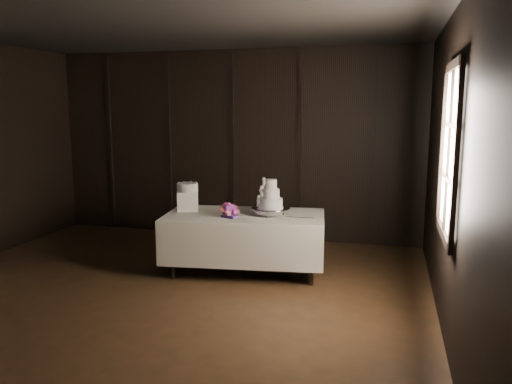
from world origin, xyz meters
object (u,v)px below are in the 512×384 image
object	(u,v)px
display_table	(245,240)
cake_stand	(271,211)
wedding_cake	(268,197)
box_pedestal	(188,201)
bouquet	(229,210)
small_cake	(187,187)

from	to	relation	value
display_table	cake_stand	distance (m)	0.51
wedding_cake	box_pedestal	xyz separation A→B (m)	(-1.08, -0.00, -0.11)
display_table	bouquet	xyz separation A→B (m)	(-0.17, -0.12, 0.41)
bouquet	display_table	bearing A→B (deg)	35.87
cake_stand	wedding_cake	xyz separation A→B (m)	(-0.03, -0.02, 0.19)
display_table	wedding_cake	distance (m)	0.65
small_cake	bouquet	bearing A→B (deg)	-14.48
cake_stand	box_pedestal	bearing A→B (deg)	-179.17
cake_stand	bouquet	distance (m)	0.53
box_pedestal	small_cake	bearing A→B (deg)	0.00
wedding_cake	small_cake	size ratio (longest dim) A/B	1.31
box_pedestal	small_cake	distance (m)	0.18
bouquet	small_cake	world-z (taller)	small_cake
display_table	box_pedestal	world-z (taller)	box_pedestal
cake_stand	box_pedestal	distance (m)	1.11
cake_stand	bouquet	xyz separation A→B (m)	(-0.50, -0.17, 0.02)
cake_stand	small_cake	distance (m)	1.14
wedding_cake	bouquet	world-z (taller)	wedding_cake
wedding_cake	small_cake	distance (m)	1.09
bouquet	small_cake	bearing A→B (deg)	165.52
display_table	cake_stand	size ratio (longest dim) A/B	4.36
cake_stand	small_cake	bearing A→B (deg)	-179.17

